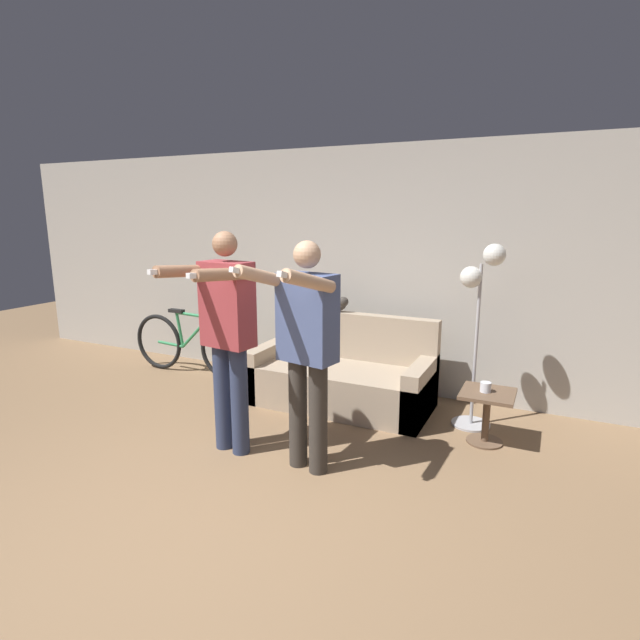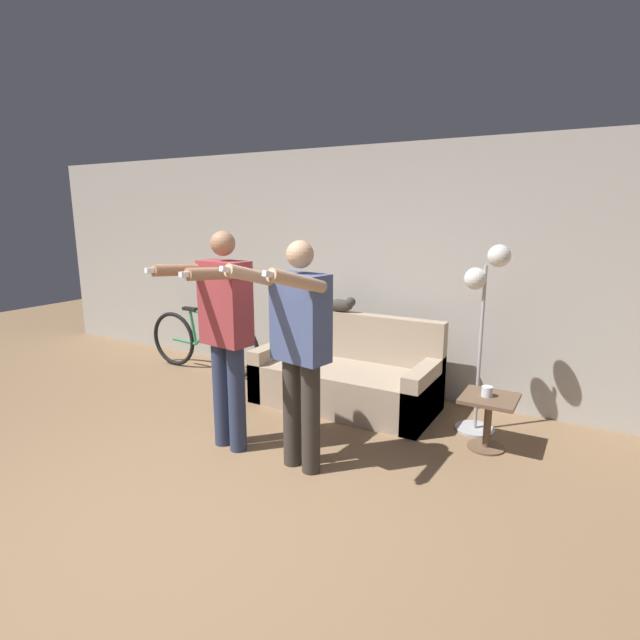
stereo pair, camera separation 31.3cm
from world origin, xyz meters
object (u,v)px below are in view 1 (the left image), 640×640
(couch, at_px, (342,377))
(cup, at_px, (486,387))
(bicycle, at_px, (191,345))
(side_table, at_px, (487,406))
(person_right, at_px, (306,342))
(person_left, at_px, (226,329))
(floor_lamp, at_px, (480,296))
(cat, at_px, (334,305))

(couch, height_order, cup, couch)
(cup, distance_m, bicycle, 3.46)
(side_table, bearing_deg, bicycle, 173.51)
(couch, height_order, person_right, person_right)
(cup, xyz_separation_m, bicycle, (-3.43, 0.40, -0.13))
(cup, bearing_deg, couch, 167.96)
(couch, relative_size, person_left, 1.02)
(floor_lamp, height_order, side_table, floor_lamp)
(couch, relative_size, cat, 4.27)
(floor_lamp, bearing_deg, cup, -67.28)
(cat, height_order, bicycle, cat)
(couch, distance_m, person_left, 1.60)
(side_table, relative_size, bicycle, 0.27)
(side_table, bearing_deg, couch, 168.35)
(couch, relative_size, bicycle, 1.07)
(floor_lamp, bearing_deg, couch, -179.29)
(couch, relative_size, person_right, 1.05)
(person_right, bearing_deg, bicycle, 157.95)
(bicycle, bearing_deg, couch, -2.69)
(side_table, bearing_deg, person_left, -150.59)
(couch, distance_m, person_right, 1.56)
(person_right, distance_m, cat, 1.73)
(couch, bearing_deg, person_left, -107.00)
(floor_lamp, xyz_separation_m, bicycle, (-3.30, 0.08, -0.85))
(person_right, bearing_deg, floor_lamp, 63.60)
(couch, bearing_deg, person_right, -78.10)
(cat, distance_m, side_table, 1.89)
(cat, relative_size, cup, 4.73)
(cup, bearing_deg, person_left, -150.44)
(person_left, distance_m, side_table, 2.25)
(couch, xyz_separation_m, cup, (1.43, -0.30, 0.22))
(cup, relative_size, bicycle, 0.05)
(cat, height_order, side_table, cat)
(person_left, distance_m, bicycle, 2.25)
(floor_lamp, bearing_deg, person_right, -126.52)
(side_table, bearing_deg, cat, 160.30)
(person_right, height_order, cup, person_right)
(person_right, bearing_deg, side_table, 52.12)
(couch, xyz_separation_m, person_left, (-0.41, -1.35, 0.75))
(floor_lamp, distance_m, cup, 0.79)
(person_right, distance_m, floor_lamp, 1.71)
(person_left, bearing_deg, side_table, 36.84)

